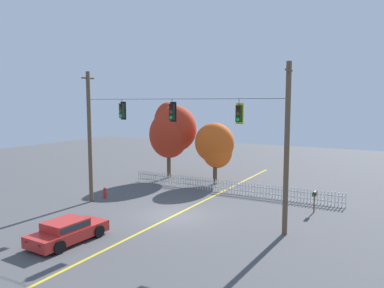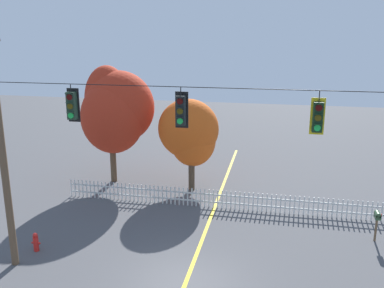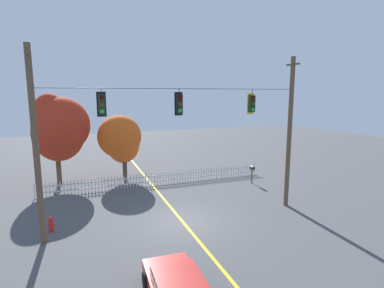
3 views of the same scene
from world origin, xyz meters
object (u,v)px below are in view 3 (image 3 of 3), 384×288
autumn_maple_near_fence (58,127)px  autumn_maple_mid (121,140)px  traffic_signal_northbound_secondary (102,104)px  traffic_signal_northbound_primary (252,104)px  traffic_signal_westbound_side (179,104)px  fire_hydrant (51,224)px  roadside_mailbox (252,169)px

autumn_maple_near_fence → autumn_maple_mid: autumn_maple_near_fence is taller
autumn_maple_mid → autumn_maple_near_fence: bearing=177.7°
traffic_signal_northbound_secondary → autumn_maple_near_fence: bearing=104.1°
traffic_signal_northbound_secondary → traffic_signal_northbound_primary: size_ratio=0.96×
autumn_maple_near_fence → traffic_signal_westbound_side: bearing=-57.5°
fire_hydrant → roadside_mailbox: bearing=15.0°
traffic_signal_northbound_secondary → fire_hydrant: bearing=157.6°
traffic_signal_westbound_side → fire_hydrant: size_ratio=1.69×
traffic_signal_westbound_side → roadside_mailbox: traffic_signal_westbound_side is taller
traffic_signal_westbound_side → fire_hydrant: traffic_signal_westbound_side is taller
traffic_signal_westbound_side → roadside_mailbox: (7.46, 4.82, -5.23)m
traffic_signal_northbound_secondary → traffic_signal_westbound_side: (3.80, 0.00, -0.03)m
autumn_maple_mid → roadside_mailbox: bearing=-27.8°
traffic_signal_northbound_secondary → autumn_maple_mid: 10.38m
traffic_signal_northbound_secondary → roadside_mailbox: (11.27, 4.82, -5.25)m
traffic_signal_northbound_secondary → autumn_maple_mid: traffic_signal_northbound_secondary is taller
traffic_signal_northbound_secondary → roadside_mailbox: traffic_signal_northbound_secondary is taller
traffic_signal_westbound_side → roadside_mailbox: 10.31m
traffic_signal_northbound_primary → roadside_mailbox: traffic_signal_northbound_primary is taller
traffic_signal_westbound_side → autumn_maple_near_fence: bearing=122.5°
traffic_signal_northbound_secondary → traffic_signal_westbound_side: 3.80m
autumn_maple_near_fence → autumn_maple_mid: size_ratio=1.33×
traffic_signal_westbound_side → roadside_mailbox: size_ratio=0.99×
traffic_signal_westbound_side → autumn_maple_mid: traffic_signal_westbound_side is taller
autumn_maple_near_fence → autumn_maple_mid: 4.68m
autumn_maple_mid → roadside_mailbox: size_ratio=3.78×
traffic_signal_northbound_secondary → traffic_signal_northbound_primary: (8.06, -0.00, -0.07)m
traffic_signal_northbound_secondary → traffic_signal_westbound_side: same height
roadside_mailbox → fire_hydrant: bearing=-165.0°
traffic_signal_northbound_primary → autumn_maple_mid: size_ratio=0.27×
traffic_signal_westbound_side → autumn_maple_near_fence: (-6.27, 9.86, -1.95)m
traffic_signal_northbound_secondary → traffic_signal_northbound_primary: 8.06m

